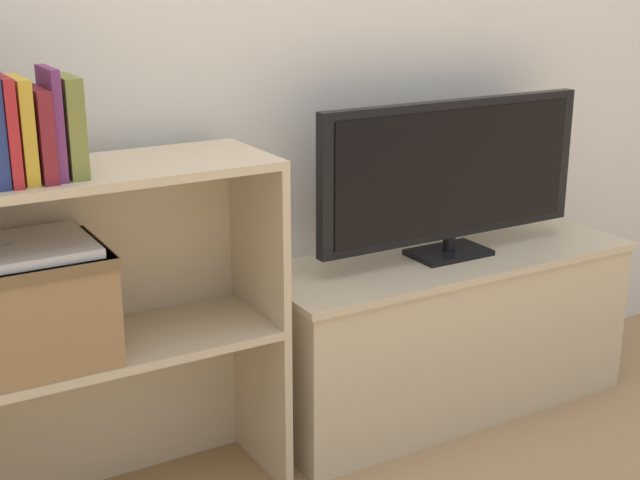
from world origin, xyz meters
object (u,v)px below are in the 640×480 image
Objects in this scene: tv_stand at (445,331)px; book_maroon at (40,134)px; book_plum at (52,123)px; laptop at (10,250)px; book_mustard at (22,130)px; storage_basket_left at (16,305)px; book_olive at (70,126)px; tv at (453,173)px; book_crimson at (6,130)px.

tv_stand is 6.03× the size of book_maroon.
book_plum is 0.68× the size of laptop.
book_mustard is 0.38m from storage_basket_left.
book_olive is at bearing 0.00° from book_maroon.
storage_basket_left is 1.17× the size of laptop.
book_plum is at bearing -19.70° from storage_basket_left.
tv is 4.60× the size of book_maroon.
book_mustard is 1.12× the size of book_maroon.
book_mustard reaches higher than storage_basket_left.
book_mustard is 0.26m from laptop.
book_crimson is at bearing 180.00° from book_maroon.
book_maroon reaches higher than laptop.
book_maroon reaches higher than tv_stand.
tv_stand is at bearing 90.00° from tv.
tv_stand is at bearing 2.01° from storage_basket_left.
book_plum is 1.09× the size of book_olive.
book_plum is at bearing 0.00° from book_mustard.
book_plum is (0.09, 0.00, 0.01)m from book_crimson.
book_plum is 0.28m from laptop.
tv_stand is 1.34m from book_mustard.
storage_basket_left is at bearing 165.16° from book_olive.
tv reaches higher than storage_basket_left.
book_crimson is 0.55× the size of storage_basket_left.
storage_basket_left is at bearing -177.99° from tv_stand.
book_olive is 0.40m from storage_basket_left.
book_maroon is at bearing 180.00° from book_olive.
book_plum reaches higher than book_mustard.
tv_stand is at bearing 2.01° from laptop.
laptop is (-1.18, -0.04, 0.45)m from tv_stand.
book_olive is (-1.05, -0.08, 0.23)m from tv.
book_maroon is at bearing -25.76° from laptop.
laptop reaches higher than storage_basket_left.
book_crimson is 1.04× the size of book_olive.
book_plum is at bearing -176.03° from tv.
tv is at bearing 3.77° from book_mustard.
book_mustard is 0.93× the size of book_plum.
tv is at bearing 3.97° from book_plum.
book_plum is at bearing -175.94° from tv_stand.
book_mustard is at bearing 180.00° from book_maroon.
book_mustard is at bearing 180.00° from book_olive.
book_crimson reaches higher than tv_stand.
book_mustard is 0.54× the size of storage_basket_left.
book_maroon is at bearing -176.12° from tv.
tv_stand is at bearing 4.19° from book_olive.
tv is at bearing -90.00° from tv_stand.
tv_stand is 1.30m from book_plum.
tv_stand is 1.23m from storage_basket_left.
book_mustard reaches higher than tv.
tv is 1.11m from book_plum.
book_olive is (0.06, 0.00, 0.01)m from book_maroon.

